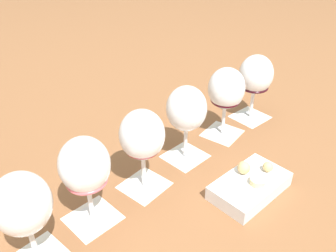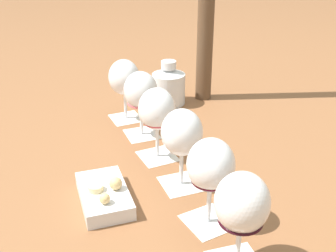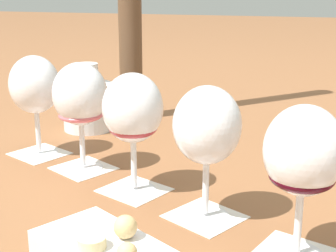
{
  "view_description": "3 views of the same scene",
  "coord_description": "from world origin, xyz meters",
  "px_view_note": "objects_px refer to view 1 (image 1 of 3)",
  "views": [
    {
      "loc": [
        -0.65,
        -0.17,
        0.55
      ],
      "look_at": [
        -0.0,
        0.0,
        0.13
      ],
      "focal_mm": 38.0,
      "sensor_mm": 36.0,
      "label": 1
    },
    {
      "loc": [
        0.57,
        -0.71,
        0.57
      ],
      "look_at": [
        -0.0,
        0.0,
        0.13
      ],
      "focal_mm": 45.0,
      "sensor_mm": 36.0,
      "label": 2
    },
    {
      "loc": [
        0.18,
        -0.7,
        0.34
      ],
      "look_at": [
        -0.0,
        0.0,
        0.13
      ],
      "focal_mm": 55.0,
      "sensor_mm": 36.0,
      "label": 3
    }
  ],
  "objects_px": {
    "wine_glass_4": "(226,91)",
    "wine_glass_5": "(256,77)",
    "wine_glass_3": "(186,112)",
    "snack_dish": "(250,185)",
    "wine_glass_1": "(85,168)",
    "wine_glass_2": "(142,138)",
    "wine_glass_0": "(23,208)"
  },
  "relations": [
    {
      "from": "wine_glass_4",
      "to": "wine_glass_3",
      "type": "bearing_deg",
      "value": 149.2
    },
    {
      "from": "wine_glass_1",
      "to": "wine_glass_4",
      "type": "height_order",
      "value": "same"
    },
    {
      "from": "wine_glass_1",
      "to": "wine_glass_4",
      "type": "distance_m",
      "value": 0.44
    },
    {
      "from": "wine_glass_4",
      "to": "wine_glass_5",
      "type": "relative_size",
      "value": 1.0
    },
    {
      "from": "wine_glass_3",
      "to": "snack_dish",
      "type": "relative_size",
      "value": 0.94
    },
    {
      "from": "wine_glass_2",
      "to": "wine_glass_3",
      "type": "distance_m",
      "value": 0.15
    },
    {
      "from": "wine_glass_3",
      "to": "wine_glass_4",
      "type": "relative_size",
      "value": 1.0
    },
    {
      "from": "wine_glass_0",
      "to": "wine_glass_3",
      "type": "bearing_deg",
      "value": -27.33
    },
    {
      "from": "wine_glass_4",
      "to": "snack_dish",
      "type": "distance_m",
      "value": 0.26
    },
    {
      "from": "wine_glass_0",
      "to": "wine_glass_3",
      "type": "xyz_separation_m",
      "value": [
        0.37,
        -0.19,
        -0.0
      ]
    },
    {
      "from": "wine_glass_3",
      "to": "wine_glass_4",
      "type": "height_order",
      "value": "same"
    },
    {
      "from": "wine_glass_2",
      "to": "snack_dish",
      "type": "height_order",
      "value": "wine_glass_2"
    },
    {
      "from": "wine_glass_0",
      "to": "wine_glass_4",
      "type": "relative_size",
      "value": 1.0
    },
    {
      "from": "wine_glass_2",
      "to": "wine_glass_3",
      "type": "relative_size",
      "value": 1.0
    },
    {
      "from": "wine_glass_0",
      "to": "wine_glass_3",
      "type": "relative_size",
      "value": 1.0
    },
    {
      "from": "wine_glass_3",
      "to": "wine_glass_0",
      "type": "bearing_deg",
      "value": 152.67
    },
    {
      "from": "wine_glass_1",
      "to": "wine_glass_2",
      "type": "relative_size",
      "value": 1.0
    },
    {
      "from": "wine_glass_2",
      "to": "wine_glass_0",
      "type": "bearing_deg",
      "value": 152.46
    },
    {
      "from": "wine_glass_1",
      "to": "snack_dish",
      "type": "xyz_separation_m",
      "value": [
        0.16,
        -0.3,
        -0.11
      ]
    },
    {
      "from": "wine_glass_0",
      "to": "wine_glass_2",
      "type": "relative_size",
      "value": 1.0
    },
    {
      "from": "wine_glass_3",
      "to": "snack_dish",
      "type": "xyz_separation_m",
      "value": [
        -0.09,
        -0.17,
        -0.11
      ]
    },
    {
      "from": "wine_glass_1",
      "to": "wine_glass_3",
      "type": "relative_size",
      "value": 1.0
    },
    {
      "from": "wine_glass_3",
      "to": "wine_glass_4",
      "type": "bearing_deg",
      "value": -30.8
    },
    {
      "from": "wine_glass_5",
      "to": "wine_glass_0",
      "type": "bearing_deg",
      "value": 150.97
    },
    {
      "from": "wine_glass_2",
      "to": "wine_glass_4",
      "type": "height_order",
      "value": "same"
    },
    {
      "from": "wine_glass_2",
      "to": "wine_glass_3",
      "type": "xyz_separation_m",
      "value": [
        0.13,
        -0.07,
        0.0
      ]
    },
    {
      "from": "wine_glass_1",
      "to": "wine_glass_2",
      "type": "bearing_deg",
      "value": -30.45
    },
    {
      "from": "wine_glass_3",
      "to": "wine_glass_5",
      "type": "height_order",
      "value": "same"
    },
    {
      "from": "snack_dish",
      "to": "wine_glass_3",
      "type": "bearing_deg",
      "value": 61.46
    },
    {
      "from": "wine_glass_0",
      "to": "wine_glass_1",
      "type": "relative_size",
      "value": 1.0
    },
    {
      "from": "wine_glass_4",
      "to": "wine_glass_5",
      "type": "xyz_separation_m",
      "value": [
        0.11,
        -0.07,
        0.0
      ]
    },
    {
      "from": "wine_glass_2",
      "to": "wine_glass_4",
      "type": "bearing_deg",
      "value": -28.9
    }
  ]
}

